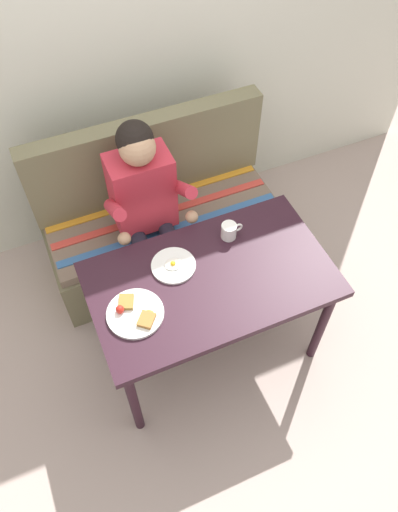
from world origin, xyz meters
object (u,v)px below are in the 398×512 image
plate_eggs (173,265)px  table (211,287)px  plate_breakfast (135,313)px  coffee_mug (229,231)px  person (146,202)px  couch (161,222)px

plate_eggs → table: bearing=-42.6°
plate_eggs → plate_breakfast: bearing=-144.7°
coffee_mug → person: bearing=129.1°
couch → person: size_ratio=1.19×
couch → plate_eggs: (-0.15, -0.63, 0.41)m
couch → plate_breakfast: (-0.41, -0.82, 0.41)m
table → couch: size_ratio=0.83×
person → plate_breakfast: person is taller
plate_breakfast → plate_eggs: 0.32m
couch → plate_eggs: 0.77m
plate_breakfast → coffee_mug: bearing=22.9°
table → person: size_ratio=0.99×
couch → person: bearing=-125.5°
plate_breakfast → coffee_mug: (0.60, 0.25, 0.03)m
plate_eggs → coffee_mug: size_ratio=1.89×
table → couch: (0.00, 0.76, -0.32)m
person → plate_breakfast: size_ratio=4.52×
table → plate_eggs: plate_eggs is taller
coffee_mug → couch: bearing=108.7°
table → couch: bearing=90.0°
coffee_mug → plate_eggs: bearing=-168.8°
couch → plate_breakfast: bearing=-116.5°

